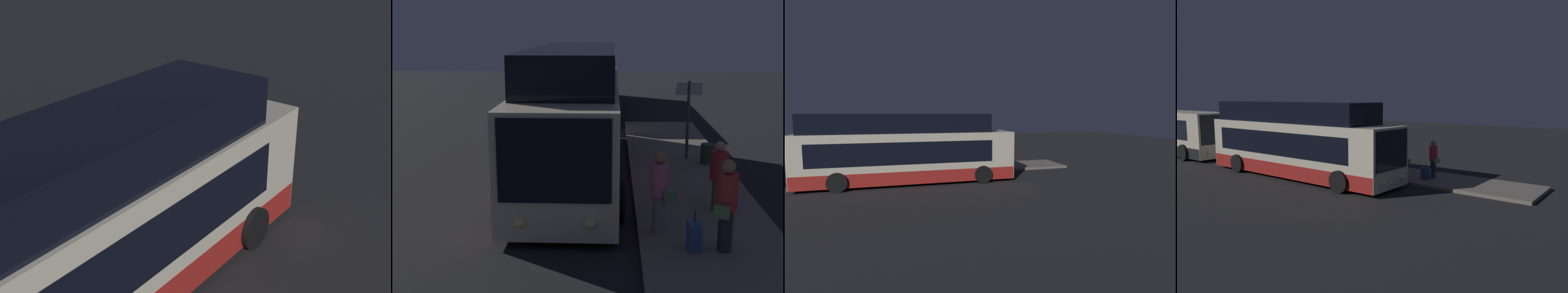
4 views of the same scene
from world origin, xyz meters
TOP-DOWN VIEW (x-y plane):
  - ground at (0.00, 0.00)m, footprint 80.00×80.00m
  - platform at (0.00, 3.15)m, footprint 20.00×3.11m
  - bus_lead at (-1.30, -0.13)m, footprint 11.80×2.90m
  - bus_second at (-15.17, -0.13)m, footprint 12.54×2.85m
  - passenger_boarding at (2.30, 3.59)m, footprint 0.60×0.60m
  - passenger_waiting at (3.83, 2.05)m, footprint 0.62×0.63m
  - passenger_with_bags at (4.83, 3.25)m, footprint 0.67×0.57m
  - suitcase at (4.76, 2.67)m, footprint 0.45×0.25m
  - sign_post at (-2.87, 3.52)m, footprint 0.10×0.86m
  - trash_bin at (-2.22, 4.10)m, footprint 0.44×0.44m

SIDE VIEW (x-z plane):
  - ground at x=0.00m, z-range 0.00..0.00m
  - platform at x=0.00m, z-range 0.00..0.15m
  - suitcase at x=4.76m, z-range 0.03..0.84m
  - trash_bin at x=-2.22m, z-range 0.15..0.80m
  - passenger_boarding at x=2.30m, z-range 0.21..1.89m
  - passenger_waiting at x=3.83m, z-range 0.23..2.01m
  - passenger_with_bags at x=4.83m, z-range 0.23..2.09m
  - bus_second at x=-15.17m, z-range 0.00..3.10m
  - bus_lead at x=-1.30m, z-range -0.22..3.68m
  - sign_post at x=-2.87m, z-range 0.53..3.15m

